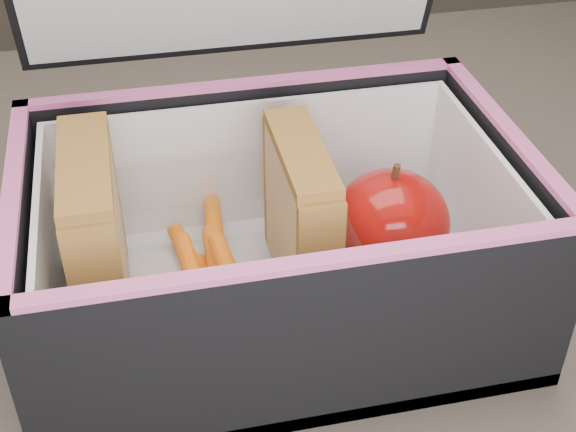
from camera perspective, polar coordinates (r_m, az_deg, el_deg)
kitchen_table at (r=0.61m, az=1.29°, el=-10.19°), size 1.20×0.80×0.75m
lunch_bag at (r=0.48m, az=-1.03°, el=-0.65°), size 0.29×0.25×0.29m
plastic_tub at (r=0.48m, az=-6.01°, el=-3.07°), size 0.16×0.12×0.07m
sandwich_left at (r=0.47m, az=-13.41°, el=-1.74°), size 0.03×0.10×0.11m
sandwich_right at (r=0.48m, az=0.91°, el=-0.27°), size 0.03×0.09×0.10m
carrot_sticks at (r=0.49m, az=-5.29°, el=-4.67°), size 0.04×0.15×0.03m
paper_napkin at (r=0.52m, az=7.40°, el=-3.79°), size 0.08×0.09×0.01m
red_apple at (r=0.50m, az=7.32°, el=-0.51°), size 0.09×0.09×0.08m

